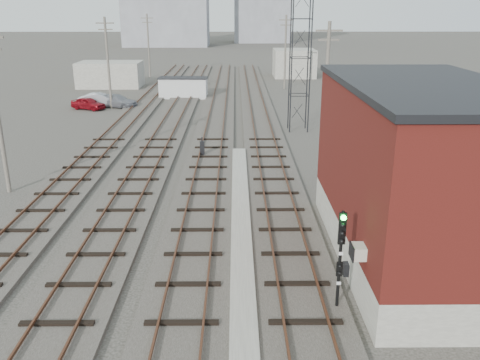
{
  "coord_description": "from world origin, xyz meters",
  "views": [
    {
      "loc": [
        0.26,
        -6.98,
        9.85
      ],
      "look_at": [
        0.46,
        15.48,
        2.2
      ],
      "focal_mm": 38.0,
      "sensor_mm": 36.0,
      "label": 1
    }
  ],
  "objects_px": {
    "signal_mast": "(340,256)",
    "car_grey": "(117,101)",
    "switch_stand": "(202,148)",
    "car_red": "(88,103)",
    "site_trailer": "(183,88)",
    "car_silver": "(100,100)"
  },
  "relations": [
    {
      "from": "signal_mast",
      "to": "switch_stand",
      "type": "xyz_separation_m",
      "value": [
        -5.75,
        18.88,
        -1.48
      ]
    },
    {
      "from": "signal_mast",
      "to": "switch_stand",
      "type": "bearing_deg",
      "value": 106.93
    },
    {
      "from": "switch_stand",
      "to": "car_silver",
      "type": "bearing_deg",
      "value": 117.45
    },
    {
      "from": "site_trailer",
      "to": "car_grey",
      "type": "bearing_deg",
      "value": -136.1
    },
    {
      "from": "car_grey",
      "to": "car_red",
      "type": "bearing_deg",
      "value": 137.74
    },
    {
      "from": "switch_stand",
      "to": "car_grey",
      "type": "relative_size",
      "value": 0.29
    },
    {
      "from": "site_trailer",
      "to": "car_red",
      "type": "relative_size",
      "value": 1.55
    },
    {
      "from": "site_trailer",
      "to": "signal_mast",
      "type": "bearing_deg",
      "value": -75.75
    },
    {
      "from": "site_trailer",
      "to": "car_silver",
      "type": "xyz_separation_m",
      "value": [
        -8.11,
        -5.56,
        -0.46
      ]
    },
    {
      "from": "switch_stand",
      "to": "car_red",
      "type": "distance_m",
      "value": 21.59
    },
    {
      "from": "signal_mast",
      "to": "car_grey",
      "type": "height_order",
      "value": "signal_mast"
    },
    {
      "from": "car_red",
      "to": "car_grey",
      "type": "bearing_deg",
      "value": -40.28
    },
    {
      "from": "switch_stand",
      "to": "car_silver",
      "type": "xyz_separation_m",
      "value": [
        -11.76,
        18.93,
        0.09
      ]
    },
    {
      "from": "signal_mast",
      "to": "switch_stand",
      "type": "relative_size",
      "value": 2.75
    },
    {
      "from": "car_red",
      "to": "car_silver",
      "type": "xyz_separation_m",
      "value": [
        0.89,
        1.43,
        0.1
      ]
    },
    {
      "from": "car_silver",
      "to": "car_grey",
      "type": "height_order",
      "value": "car_silver"
    },
    {
      "from": "car_red",
      "to": "signal_mast",
      "type": "bearing_deg",
      "value": -129.32
    },
    {
      "from": "switch_stand",
      "to": "car_grey",
      "type": "distance_m",
      "value": 21.28
    },
    {
      "from": "signal_mast",
      "to": "switch_stand",
      "type": "distance_m",
      "value": 19.8
    },
    {
      "from": "car_red",
      "to": "car_silver",
      "type": "distance_m",
      "value": 1.69
    },
    {
      "from": "switch_stand",
      "to": "site_trailer",
      "type": "xyz_separation_m",
      "value": [
        -3.65,
        24.49,
        0.54
      ]
    },
    {
      "from": "car_red",
      "to": "car_grey",
      "type": "relative_size",
      "value": 0.79
    }
  ]
}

